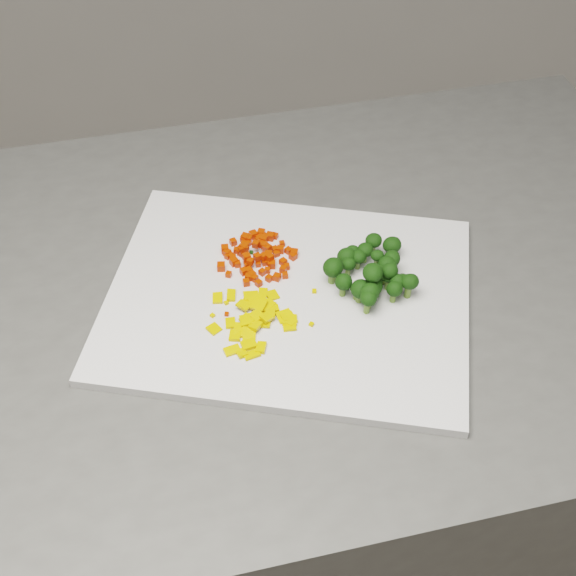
{
  "coord_description": "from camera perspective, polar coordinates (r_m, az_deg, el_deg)",
  "views": [
    {
      "loc": [
        -0.51,
        -0.21,
        1.61
      ],
      "look_at": [
        -0.43,
        0.45,
        0.92
      ],
      "focal_mm": 50.0,
      "sensor_mm": 36.0,
      "label": 1
    }
  ],
  "objects": [
    {
      "name": "pepper_chunk_3",
      "position": [
        0.95,
        -2.82,
        -1.06
      ],
      "size": [
        0.02,
        0.02,
        0.0
      ],
      "primitive_type": "cube",
      "rotation": [
        -0.0,
        0.06,
        2.64
      ],
      "color": "#DFA90B",
      "rests_on": "pepper_pile"
    },
    {
      "name": "broccoli_floret_18",
      "position": [
        0.99,
        4.98,
        1.99
      ],
      "size": [
        0.03,
        0.03,
        0.03
      ],
      "primitive_type": null,
      "color": "black",
      "rests_on": "broccoli_pile"
    },
    {
      "name": "carrot_cube_11",
      "position": [
        0.98,
        -2.85,
        0.79
      ],
      "size": [
        0.01,
        0.01,
        0.01
      ],
      "primitive_type": "cube",
      "rotation": [
        0.0,
        0.0,
        1.3
      ],
      "color": "#C01F02",
      "rests_on": "carrot_pile"
    },
    {
      "name": "pepper_chunk_28",
      "position": [
        0.95,
        -1.03,
        -1.5
      ],
      "size": [
        0.01,
        0.01,
        0.01
      ],
      "primitive_type": "cube",
      "rotation": [
        -0.03,
        -0.04,
        0.1
      ],
      "color": "#DFA90B",
      "rests_on": "pepper_pile"
    },
    {
      "name": "carrot_cube_66",
      "position": [
        1.04,
        -1.92,
        3.93
      ],
      "size": [
        0.01,
        0.01,
        0.01
      ],
      "primitive_type": "cube",
      "rotation": [
        0.0,
        0.0,
        2.79
      ],
      "color": "#C01F02",
      "rests_on": "carrot_pile"
    },
    {
      "name": "pepper_pile",
      "position": [
        0.93,
        -2.5,
        -1.95
      ],
      "size": [
        0.11,
        0.11,
        0.02
      ],
      "primitive_type": null,
      "color": "#DFA90B",
      "rests_on": "cutting_board"
    },
    {
      "name": "broccoli_floret_11",
      "position": [
        1.01,
        6.04,
        3.07
      ],
      "size": [
        0.03,
        0.03,
        0.03
      ],
      "primitive_type": null,
      "color": "black",
      "rests_on": "broccoli_pile"
    },
    {
      "name": "carrot_cube_34",
      "position": [
        1.0,
        -2.92,
        1.65
      ],
      "size": [
        0.01,
        0.01,
        0.01
      ],
      "primitive_type": "cube",
      "rotation": [
        0.0,
        0.0,
        1.8
      ],
      "color": "#C01F02",
      "rests_on": "carrot_pile"
    },
    {
      "name": "carrot_cube_15",
      "position": [
        0.98,
        -2.41,
        0.7
      ],
      "size": [
        0.01,
        0.01,
        0.01
      ],
      "primitive_type": "cube",
      "rotation": [
        0.0,
        0.0,
        0.82
      ],
      "color": "#C01F02",
      "rests_on": "carrot_pile"
    },
    {
      "name": "broccoli_floret_20",
      "position": [
        0.96,
        7.18,
        0.98
      ],
      "size": [
        0.03,
        0.03,
        0.03
      ],
      "primitive_type": null,
      "color": "black",
      "rests_on": "broccoli_pile"
    },
    {
      "name": "broccoli_floret_12",
      "position": [
        0.94,
        5.66,
        -1.05
      ],
      "size": [
        0.03,
        0.03,
        0.03
      ],
      "primitive_type": null,
      "color": "black",
      "rests_on": "broccoli_pile"
    },
    {
      "name": "broccoli_floret_1",
      "position": [
        0.97,
        3.16,
        1.16
      ],
      "size": [
        0.03,
        0.03,
        0.03
      ],
      "primitive_type": null,
      "color": "black",
      "rests_on": "broccoli_pile"
    },
    {
      "name": "carrot_cube_28",
      "position": [
        1.0,
        -1.23,
        2.11
      ],
      "size": [
        0.01,
        0.01,
        0.01
      ],
      "primitive_type": "cube",
      "rotation": [
        0.0,
        0.0,
        0.8
      ],
      "color": "#C01F02",
      "rests_on": "carrot_pile"
    },
    {
      "name": "carrot_cube_16",
      "position": [
        1.02,
        -3.68,
        2.7
      ],
      "size": [
        0.01,
        0.01,
        0.01
      ],
      "primitive_type": "cube",
      "rotation": [
        0.0,
        0.0,
        2.94
      ],
      "color": "#C01F02",
      "rests_on": "carrot_pile"
    },
    {
      "name": "carrot_cube_71",
      "position": [
        1.0,
        -3.87,
        1.88
      ],
      "size": [
        0.01,
        0.01,
        0.01
      ],
      "primitive_type": "cube",
      "rotation": [
        0.0,
        0.0,
        2.01
      ],
      "color": "#C01F02",
      "rests_on": "carrot_pile"
    },
    {
      "name": "carrot_cube_50",
      "position": [
        1.0,
        -2.2,
        2.22
      ],
      "size": [
        0.01,
        0.01,
        0.01
      ],
      "primitive_type": "cube",
      "rotation": [
        0.0,
        0.0,
        1.97
      ],
      "color": "#C01F02",
      "rests_on": "carrot_pile"
    },
    {
      "name": "pepper_chunk_9",
      "position": [
        0.92,
        -2.79,
        -3.34
      ],
      "size": [
        0.02,
        0.02,
        0.01
      ],
      "primitive_type": "cube",
      "rotation": [
        0.13,
        -0.14,
        1.45
      ],
      "color": "#DFA90B",
      "rests_on": "pepper_pile"
    },
    {
      "name": "carrot_cube_70",
      "position": [
        0.99,
        -2.8,
        1.25
      ],
      "size": [
        0.01,
        0.01,
        0.01
      ],
      "primitive_type": "cube",
      "rotation": [
        0.0,
        0.0,
        2.03
      ],
      "color": "#C01F02",
      "rests_on": "carrot_pile"
    },
    {
      "name": "carrot_cube_59",
      "position": [
        1.03,
        -3.17,
        3.22
      ],
      "size": [
        0.01,
        0.01,
        0.01
      ],
      "primitive_type": "cube",
      "rotation": [
        0.0,
        0.0,
        1.05
      ],
      "color": "#C01F02",
      "rests_on": "carrot_pile"
    },
    {
      "name": "pepper_chunk_11",
      "position": [
        0.95,
        -3.18,
        -1.24
      ],
      "size": [
        0.02,
        0.02,
        0.01
      ],
      "primitive_type": "cube",
      "rotation": [
        0.1,
        0.12,
        0.9
      ],
      "color": "#DFA90B",
      "rests_on": "pepper_pile"
    },
    {
      "name": "carrot_cube_38",
      "position": [
        0.99,
        -2.7,
        1.9
      ],
      "size": [
        0.01,
        0.01,
        0.01
      ],
      "primitive_type": "cube",
      "rotation": [
        0.0,
        0.0,
        2.65
      ],
      "color": "#C01F02",
      "rests_on": "carrot_pile"
    },
    {
      "name": "stray_bit_7",
      "position": [
        0.97,
        1.88,
        -0.22
      ],
      "size": [
        0.01,
        0.01,
        0.0
      ],
      "primitive_type": "cube",
      "rotation": [
        0.0,
        0.0,
        1.45
      ],
      "color": "#DFA90B",
      "rests_on": "cutting_board"
    },
    {
      "name": "carrot_cube_45",
      "position": [
        1.02,
        0.03,
        2.68
      ],
      "size": [
        0.01,
        0.01,
        0.01
      ],
      "primitive_type": "cube",
      "rotation": [
        0.0,
        0.0,
        0.75
      ],
      "color": "#C01F02",
      "rests_on": "carrot_pile"
    },
    {
      "name": "carrot_cube_54",
      "position": [
        0.99,
        -0.34,
        1.33
      ],
      "size": [
        0.01,
        0.01,
        0.01
      ],
      "primitive_type": "cube",
      "rotation": [
        0.0,
        0.0,
        2.6
      ],
      "color": "#C01F02",
      "rests_on": "carrot_pile"
    },
    {
      "name": "pepper_chunk_16",
      "position": [
        0.94,
        -2.1,
        -1.19
      ],
      "size": [
        0.02,
        0.02,
        0.01
      ],
      "primitive_type": "cube",
      "rotation": [
        -0.0,
        -0.1,
        1.08
      ],
      "color": "#DFA90B",
      "rests_on": "pepper_pile"
    },
    {
      "name": "carrot_cube_36",
      "position": [
        1.03,
        -0.43,
        3.17
      ],
      "size": [
        0.01,
        0.01,
        0.01
      ],
      "primitive_type": "cube",
      "rotation": [
        0.0,
        0.0,
        0.1
      ],
      "color": "#C01F02",
      "rests_on": "carrot_pile"
    },
    {
      "name": "pepper_chunk_14",
      "position": [
        0.93,
        0.17,
        -2.39
      ],
      "size": [
        0.02,
        0.02,
        0.0
      ],
      "primitive_type": "cube",
      "rotation": [
        -0.02,
        -0.01,
        0.73
      ],
      "color": "#DFA90B",
      "rests_on": "pepper_pile"
    },
    {
      "name": "pepper_chunk_4",
      "position": [
        0.9,
        -2.59,
        -4.76
      ],
      "size": [
        0.02,
        0.02,
        0.0
      ],
      "primitive_type": "cube",
      "rotation": [
        -0.08,
        -0.01,
        0.31
      ],
      "color": "#DFA90B",
      "rests_on": "pepper_pile"
    },
    {
      "name": "carrot_cube_46",
      "position": [
        1.01,
        -1.71,
        3.07
      ],
      "size": [
        0.01,
        0.01,
        0.01
      ],
      "primitive_type": "cube",
      "rotation": [
        0.0,
        0.0,
        2.95
      ],
      "color": "#C01F02",
      "rests_on": "carrot_pile"
    },
    {
      "name": "carrot_cube_33",
      "position": [
        0.98,
        -0.22,
        0.91
      ],
      "size": [
        0.01,
        0.01,
        0.01
      ],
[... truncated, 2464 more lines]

